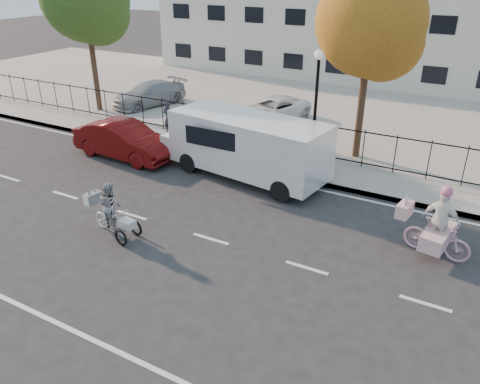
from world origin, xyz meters
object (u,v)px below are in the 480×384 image
Objects in this scene: white_van at (246,144)px; lot_car_a at (149,94)px; red_sedan at (125,140)px; unicorn_bike at (437,230)px; lamppost at (317,87)px; pedestrian at (169,118)px; zebra_trike at (112,214)px; lot_car_b at (272,110)px.

lot_car_a is at bearing 155.69° from white_van.
white_van is at bearing -79.83° from red_sedan.
unicorn_bike is at bearing -10.21° from lot_car_a.
lamppost is 2.83× the size of pedestrian.
zebra_trike is 0.91× the size of unicorn_bike.
unicorn_bike is at bearing 160.55° from pedestrian.
lamppost is at bearing -179.13° from pedestrian.
lamppost is at bearing -29.28° from lot_car_b.
zebra_trike reaches higher than red_sedan.
zebra_trike is 6.22m from red_sedan.
white_van is at bearing -16.21° from lot_car_a.
zebra_trike is 0.43× the size of red_sedan.
lamppost is 2.04× the size of unicorn_bike.
unicorn_bike is (8.54, 3.39, 0.14)m from zebra_trike.
lot_car_a is at bearing 33.84° from red_sedan.
zebra_trike is at bearing -39.83° from lot_car_a.
lot_car_a is at bearing 42.55° from zebra_trike.
lamppost is at bearing -13.98° from zebra_trike.
white_van is 1.60× the size of lot_car_b.
red_sedan is (-12.36, 1.51, -0.03)m from unicorn_bike.
pedestrian is (-7.01, -0.05, -2.20)m from lamppost.
zebra_trike is 0.46× the size of lot_car_b.
pedestrian is at bearing 33.98° from zebra_trike.
red_sedan is at bearing -156.98° from lamppost.
red_sedan is at bearing 91.99° from unicorn_bike.
lamppost is 8.89m from zebra_trike.
white_van is 10.88m from lot_car_a.
unicorn_bike is 0.31× the size of white_van.
lamppost is at bearing 60.03° from white_van.
unicorn_bike reaches higher than zebra_trike.
lamppost is 11.75m from lot_car_a.
lot_car_b is at bearing 114.58° from white_van.
red_sedan is at bearing 46.27° from zebra_trike.
red_sedan is 1.07× the size of lot_car_b.
lamppost is 2.25× the size of zebra_trike.
unicorn_bike is at bearing -9.51° from white_van.
lamppost reaches higher than white_van.
white_van reaches higher than lot_car_b.
red_sedan is at bearing 89.46° from pedestrian.
pedestrian is (-3.78, 7.85, 0.28)m from zebra_trike.
white_van is 5.35m from red_sedan.
unicorn_bike is 12.44m from lot_car_b.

